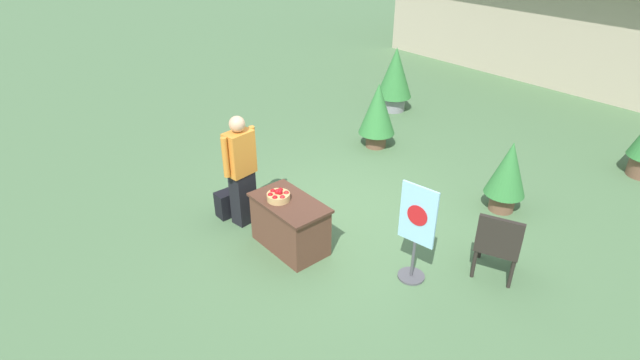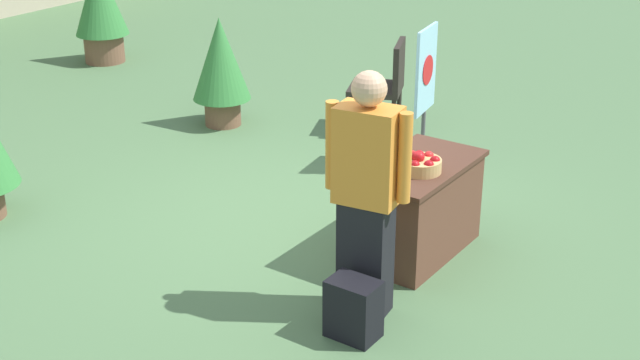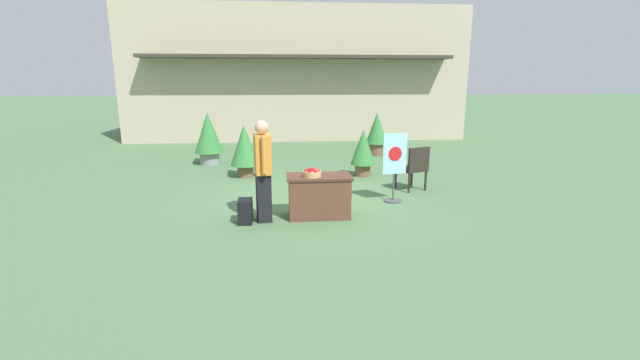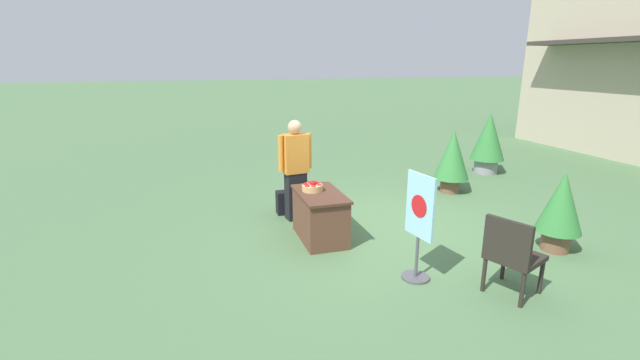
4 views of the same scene
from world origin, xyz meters
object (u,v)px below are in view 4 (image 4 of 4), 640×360
potted_plant_near_right (452,157)px  potted_plant_far_left (488,140)px  apple_basket (312,187)px  person_visitor (295,169)px  poster_board (419,225)px  backpack (286,202)px  potted_plant_near_left (561,207)px  patio_chair (512,252)px  display_table (320,216)px

potted_plant_near_right → potted_plant_far_left: potted_plant_far_left is taller
apple_basket → person_visitor: size_ratio=0.18×
person_visitor → poster_board: 2.75m
poster_board → potted_plant_near_right: (-3.16, 2.59, 0.02)m
apple_basket → backpack: 1.33m
poster_board → potted_plant_near_left: (-0.16, 2.41, -0.06)m
backpack → poster_board: size_ratio=0.30×
person_visitor → poster_board: (2.57, 0.95, -0.16)m
patio_chair → potted_plant_near_left: size_ratio=0.82×
patio_chair → potted_plant_far_left: 6.14m
poster_board → display_table: bearing=-72.5°
apple_basket → potted_plant_far_left: 5.88m
display_table → apple_basket: apple_basket is taller
potted_plant_near_right → potted_plant_near_left: (3.00, -0.18, -0.08)m
apple_basket → potted_plant_near_left: bearing=64.7°
display_table → potted_plant_far_left: (-2.74, 5.19, 0.45)m
apple_basket → backpack: apple_basket is taller
potted_plant_far_left → potted_plant_near_right: bearing=-56.9°
patio_chair → potted_plant_near_left: potted_plant_near_left is taller
backpack → potted_plant_far_left: 5.66m
patio_chair → potted_plant_near_left: 1.78m
apple_basket → potted_plant_far_left: bearing=116.4°
display_table → potted_plant_far_left: size_ratio=0.77×
display_table → potted_plant_far_left: 5.88m
poster_board → potted_plant_near_right: bearing=-138.7°
potted_plant_near_left → display_table: bearing=-113.9°
apple_basket → poster_board: (1.72, 0.89, -0.09)m
patio_chair → potted_plant_near_right: bearing=42.8°
apple_basket → potted_plant_near_right: 3.76m
potted_plant_near_right → potted_plant_far_left: (-1.17, 1.79, 0.07)m
person_visitor → potted_plant_near_right: person_visitor is taller
poster_board → potted_plant_far_left: (-4.33, 4.38, 0.10)m
backpack → potted_plant_near_left: size_ratio=0.35×
poster_board → potted_plant_near_left: 2.41m
apple_basket → display_table: bearing=32.7°
person_visitor → potted_plant_near_right: size_ratio=1.32×
display_table → potted_plant_near_right: potted_plant_near_right is taller
poster_board → potted_plant_near_left: bearing=174.5°
display_table → person_visitor: size_ratio=0.66×
poster_board → patio_chair: (0.68, 0.84, -0.18)m
display_table → person_visitor: 1.12m
backpack → potted_plant_far_left: (-1.44, 5.44, 0.62)m
patio_chair → backpack: bearing=95.2°
potted_plant_near_left → person_visitor: bearing=-125.7°
person_visitor → potted_plant_near_left: person_visitor is taller
apple_basket → patio_chair: bearing=35.8°
backpack → poster_board: 3.13m
display_table → potted_plant_near_right: (-1.58, 3.39, 0.38)m
potted_plant_far_left → apple_basket: bearing=-63.6°
person_visitor → poster_board: size_ratio=1.26×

